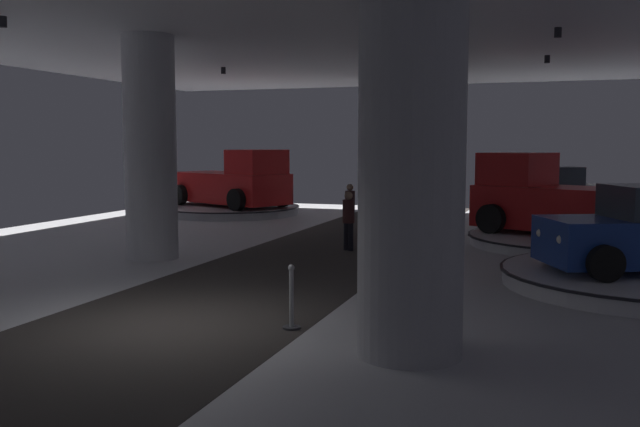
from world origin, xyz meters
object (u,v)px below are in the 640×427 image
display_car_deep_right (547,193)px  column_left (150,148)px  pickup_truck_deep_left (235,183)px  visitor_walking_near (348,217)px  visitor_walking_far (350,205)px  pickup_truck_far_right (561,202)px  display_platform_deep_right (545,219)px  column_right (412,152)px  display_platform_deep_left (230,210)px  display_platform_far_right (571,240)px

display_car_deep_right → column_left: bearing=-130.4°
pickup_truck_deep_left → visitor_walking_near: 10.49m
display_car_deep_right → pickup_truck_deep_left: size_ratio=0.80×
display_car_deep_right → visitor_walking_far: display_car_deep_right is taller
pickup_truck_far_right → display_platform_deep_right: bearing=95.3°
visitor_walking_near → column_right: bearing=-68.5°
column_left → display_platform_deep_right: (9.22, 10.88, -2.55)m
display_platform_deep_left → visitor_walking_far: bearing=-34.6°
pickup_truck_far_right → column_right: bearing=-99.7°
display_platform_deep_left → column_right: bearing=-56.9°
column_right → visitor_walking_near: (-3.41, 8.66, -1.84)m
pickup_truck_far_right → visitor_walking_near: 6.16m
pickup_truck_far_right → pickup_truck_deep_left: bearing=159.0°
column_right → display_platform_deep_left: size_ratio=0.97×
display_car_deep_right → visitor_walking_near: size_ratio=2.87×
pickup_truck_deep_left → visitor_walking_far: (6.11, -4.27, -0.37)m
column_right → pickup_truck_deep_left: 19.51m
column_left → display_car_deep_right: (9.25, 10.89, -1.63)m
visitor_walking_near → pickup_truck_far_right: bearing=28.7°
display_car_deep_right → visitor_walking_near: (-4.94, -8.13, -0.21)m
display_platform_far_right → display_platform_deep_left: 13.99m
column_right → display_car_deep_right: size_ratio=1.21×
display_platform_far_right → pickup_truck_deep_left: pickup_truck_deep_left is taller
pickup_truck_deep_left → visitor_walking_near: bearing=-47.5°
display_platform_far_right → display_platform_deep_left: display_platform_deep_left is taller
pickup_truck_far_right → visitor_walking_far: size_ratio=3.58×
pickup_truck_far_right → pickup_truck_deep_left: (-12.47, 4.77, 0.04)m
column_right → display_car_deep_right: (1.53, 16.79, -1.63)m
column_right → display_platform_far_right: column_right is taller
display_platform_far_right → display_platform_deep_left: bearing=158.8°
column_left → pickup_truck_deep_left: size_ratio=0.97×
pickup_truck_far_right → display_car_deep_right: (-0.45, 5.17, -0.12)m
display_platform_far_right → pickup_truck_far_right: (-0.29, 0.14, 1.07)m
pickup_truck_far_right → display_platform_deep_left: bearing=159.0°
display_platform_far_right → display_platform_deep_right: bearing=98.2°
pickup_truck_far_right → pickup_truck_deep_left: size_ratio=1.00×
display_car_deep_right → visitor_walking_near: display_car_deep_right is taller
display_platform_deep_left → pickup_truck_deep_left: size_ratio=1.00×
column_right → display_car_deep_right: 16.94m
display_platform_deep_left → pickup_truck_deep_left: bearing=-25.1°
column_left → visitor_walking_near: column_left is taller
visitor_walking_near → visitor_walking_far: (-0.97, 3.45, 0.00)m
display_platform_deep_left → display_platform_far_right: bearing=-21.2°
display_car_deep_right → display_platform_deep_left: (-12.31, -0.26, -0.93)m
display_platform_deep_right → visitor_walking_near: (-4.92, -8.12, 0.71)m
column_left → display_platform_deep_left: (-3.06, 10.63, -2.56)m
display_car_deep_right → pickup_truck_deep_left: 12.03m
display_platform_deep_left → display_platform_deep_right: bearing=1.2°
display_platform_deep_left → visitor_walking_near: 10.80m
visitor_walking_near → display_platform_deep_right: bearing=58.8°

